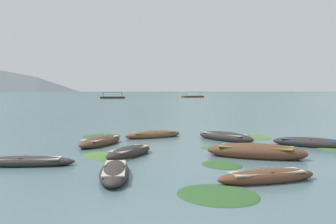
{
  "coord_description": "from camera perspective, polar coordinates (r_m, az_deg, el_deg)",
  "views": [
    {
      "loc": [
        0.93,
        -6.75,
        2.99
      ],
      "look_at": [
        -1.26,
        27.86,
        1.07
      ],
      "focal_mm": 41.81,
      "sensor_mm": 36.0,
      "label": 1
    }
  ],
  "objects": [
    {
      "name": "weed_patch_5",
      "position": [
        25.87,
        -9.56,
        -3.52
      ],
      "size": [
        2.84,
        3.34,
        0.14
      ],
      "primitive_type": "ellipsoid",
      "rotation": [
        0.0,
        0.0,
        1.42
      ],
      "color": "#2D5628",
      "rests_on": "ground"
    },
    {
      "name": "weed_patch_0",
      "position": [
        25.48,
        11.33,
        -3.63
      ],
      "size": [
        4.17,
        4.38,
        0.14
      ],
      "primitive_type": "ellipsoid",
      "rotation": [
        0.0,
        0.0,
        2.12
      ],
      "color": "#477033",
      "rests_on": "ground"
    },
    {
      "name": "ferry_1",
      "position": [
        145.53,
        -8.08,
        2.13
      ],
      "size": [
        9.25,
        3.98,
        2.54
      ],
      "color": "#2D2826",
      "rests_on": "ground"
    },
    {
      "name": "rowboat_1",
      "position": [
        24.89,
        -2.15,
        -3.32
      ],
      "size": [
        3.88,
        3.08,
        0.58
      ],
      "color": "brown",
      "rests_on": "ground"
    },
    {
      "name": "rowboat_2",
      "position": [
        23.75,
        8.35,
        -3.61
      ],
      "size": [
        3.74,
        3.87,
        0.64
      ],
      "color": "#2D2826",
      "rests_on": "ground"
    },
    {
      "name": "weed_patch_1",
      "position": [
        17.98,
        -8.91,
        -6.44
      ],
      "size": [
        3.42,
        3.6,
        0.14
      ],
      "primitive_type": "ellipsoid",
      "rotation": [
        0.0,
        0.0,
        2.26
      ],
      "color": "#477033",
      "rests_on": "ground"
    },
    {
      "name": "ground_plane",
      "position": [
        1506.75,
        3.59,
        3.05
      ],
      "size": [
        6000.0,
        6000.0,
        0.0
      ],
      "primitive_type": "plane",
      "color": "slate"
    },
    {
      "name": "mountain_1",
      "position": [
        1628.15,
        -18.87,
        11.08
      ],
      "size": [
        1203.71,
        1203.71,
        464.12
      ],
      "primitive_type": "cone",
      "color": "slate",
      "rests_on": "ground"
    },
    {
      "name": "rowboat_3",
      "position": [
        22.24,
        20.35,
        -4.27
      ],
      "size": [
        4.35,
        3.2,
        0.6
      ],
      "color": "#2D2826",
      "rests_on": "ground"
    },
    {
      "name": "weed_patch_4",
      "position": [
        22.12,
        22.88,
        -4.85
      ],
      "size": [
        1.93,
        2.67,
        0.14
      ],
      "primitive_type": "ellipsoid",
      "rotation": [
        0.0,
        0.0,
        3.08
      ],
      "color": "#38662D",
      "rests_on": "ground"
    },
    {
      "name": "mountain_2",
      "position": [
        1513.45,
        -5.87,
        7.87
      ],
      "size": [
        699.78,
        699.78,
        254.87
      ],
      "primitive_type": "cone",
      "color": "#56665B",
      "rests_on": "ground"
    },
    {
      "name": "weed_patch_3",
      "position": [
        20.52,
        7.23,
        -5.24
      ],
      "size": [
        1.96,
        2.13,
        0.14
      ],
      "primitive_type": "ellipsoid",
      "rotation": [
        0.0,
        0.0,
        3.01
      ],
      "color": "#38662D",
      "rests_on": "ground"
    },
    {
      "name": "ferry_0",
      "position": [
        165.23,
        3.61,
        2.28
      ],
      "size": [
        9.74,
        6.83,
        2.54
      ],
      "color": "brown",
      "rests_on": "ground"
    },
    {
      "name": "weed_patch_6",
      "position": [
        15.96,
        7.83,
        -7.66
      ],
      "size": [
        2.14,
        2.42,
        0.14
      ],
      "primitive_type": "ellipsoid",
      "rotation": [
        0.0,
        0.0,
        1.92
      ],
      "color": "#2D5628",
      "rests_on": "ground"
    },
    {
      "name": "weed_patch_2",
      "position": [
        11.53,
        7.23,
        -11.9
      ],
      "size": [
        3.26,
        3.39,
        0.14
      ],
      "primitive_type": "ellipsoid",
      "rotation": [
        0.0,
        0.0,
        0.5
      ],
      "color": "#2D5628",
      "rests_on": "ground"
    },
    {
      "name": "rowboat_4",
      "position": [
        13.75,
        -7.8,
        -8.71
      ],
      "size": [
        1.62,
        3.98,
        0.54
      ],
      "color": "#2D2826",
      "rests_on": "ground"
    },
    {
      "name": "rowboat_0",
      "position": [
        16.73,
        -20.42,
        -6.81
      ],
      "size": [
        4.24,
        1.5,
        0.47
      ],
      "color": "#2D2826",
      "rests_on": "ground"
    },
    {
      "name": "rowboat_7",
      "position": [
        13.39,
        14.22,
        -9.11
      ],
      "size": [
        3.66,
        2.2,
        0.53
      ],
      "color": "brown",
      "rests_on": "ground"
    },
    {
      "name": "rowboat_8",
      "position": [
        17.98,
        -5.68,
        -5.85
      ],
      "size": [
        2.23,
        3.59,
        0.57
      ],
      "color": "#2D2826",
      "rests_on": "ground"
    },
    {
      "name": "mountain_3",
      "position": [
        1536.11,
        11.06,
        6.77
      ],
      "size": [
        822.32,
        822.32,
        201.99
      ],
      "primitive_type": "cone",
      "color": "#4C5B56",
      "rests_on": "ground"
    },
    {
      "name": "rowboat_5",
      "position": [
        21.87,
        -9.83,
        -4.23
      ],
      "size": [
        2.3,
        4.2,
        0.61
      ],
      "color": "#4C3323",
      "rests_on": "ground"
    },
    {
      "name": "rowboat_11",
      "position": [
        17.99,
        12.67,
        -5.69
      ],
      "size": [
        4.69,
        2.72,
        0.79
      ],
      "color": "brown",
      "rests_on": "ground"
    }
  ]
}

